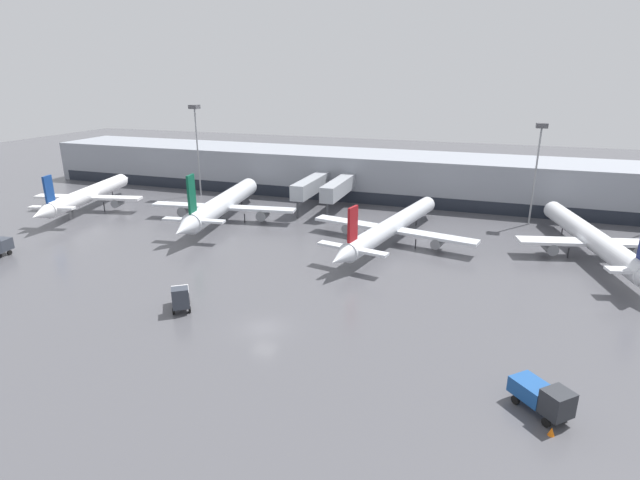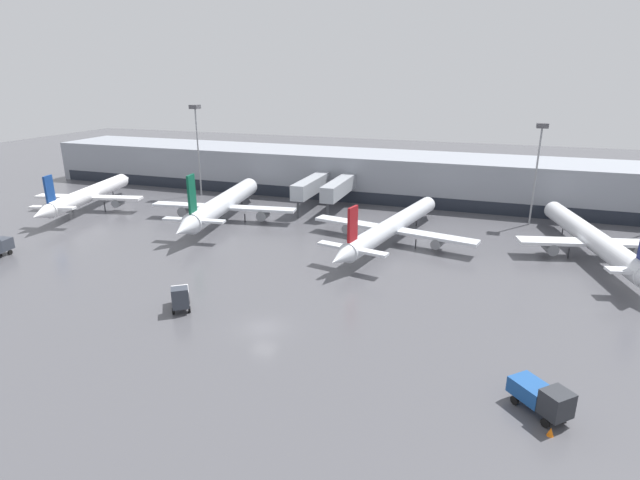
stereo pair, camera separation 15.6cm
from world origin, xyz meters
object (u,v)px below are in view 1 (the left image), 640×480
(service_truck_2, at_px, (180,297))
(apron_light_mast_1, at_px, (539,145))
(parked_jet_0, at_px, (592,239))
(parked_jet_3, at_px, (88,195))
(apron_light_mast_0, at_px, (196,125))
(traffic_cone_0, at_px, (552,431))
(parked_jet_2, at_px, (392,226))
(service_truck_1, at_px, (543,396))
(parked_jet_1, at_px, (223,204))

(service_truck_2, relative_size, apron_light_mast_1, 0.25)
(parked_jet_0, distance_m, parked_jet_3, 86.40)
(parked_jet_3, height_order, apron_light_mast_1, apron_light_mast_1)
(parked_jet_0, relative_size, apron_light_mast_0, 1.96)
(service_truck_2, height_order, apron_light_mast_0, apron_light_mast_0)
(service_truck_2, relative_size, traffic_cone_0, 6.44)
(parked_jet_2, bearing_deg, parked_jet_0, -72.20)
(parked_jet_0, relative_size, service_truck_1, 7.65)
(traffic_cone_0, bearing_deg, parked_jet_1, 140.26)
(parked_jet_2, height_order, parked_jet_3, parked_jet_3)
(parked_jet_1, xyz_separation_m, service_truck_2, (13.44, -33.10, -1.49))
(service_truck_1, distance_m, service_truck_2, 36.95)
(service_truck_1, relative_size, traffic_cone_0, 7.35)
(apron_light_mast_0, bearing_deg, traffic_cone_0, -41.64)
(parked_jet_2, distance_m, service_truck_2, 35.21)
(parked_jet_0, height_order, apron_light_mast_1, apron_light_mast_1)
(parked_jet_2, xyz_separation_m, apron_light_mast_1, (20.66, 17.70, 11.12))
(service_truck_1, xyz_separation_m, apron_light_mast_1, (1.64, 54.59, 12.24))
(parked_jet_2, relative_size, service_truck_1, 7.65)
(parked_jet_1, distance_m, traffic_cone_0, 65.59)
(apron_light_mast_1, bearing_deg, parked_jet_2, -139.40)
(parked_jet_2, relative_size, service_truck_2, 8.74)
(parked_jet_0, distance_m, apron_light_mast_1, 19.90)
(apron_light_mast_0, bearing_deg, parked_jet_3, -125.52)
(parked_jet_2, distance_m, parked_jet_3, 58.34)
(traffic_cone_0, bearing_deg, service_truck_1, 102.17)
(apron_light_mast_0, bearing_deg, apron_light_mast_1, -0.48)
(parked_jet_2, bearing_deg, parked_jet_3, 102.08)
(parked_jet_2, bearing_deg, apron_light_mast_0, 80.09)
(traffic_cone_0, distance_m, apron_light_mast_1, 58.67)
(parked_jet_0, xyz_separation_m, parked_jet_1, (-58.85, -0.33, 0.27))
(parked_jet_0, xyz_separation_m, traffic_cone_0, (-8.46, -42.23, -2.42))
(parked_jet_3, distance_m, service_truck_2, 51.12)
(parked_jet_1, height_order, parked_jet_3, parked_jet_1)
(service_truck_1, bearing_deg, apron_light_mast_1, 134.21)
(parked_jet_0, bearing_deg, traffic_cone_0, 154.48)
(parked_jet_1, height_order, apron_light_mast_0, apron_light_mast_0)
(parked_jet_1, relative_size, apron_light_mast_1, 2.12)
(parked_jet_1, xyz_separation_m, apron_light_mast_0, (-14.45, 15.76, 11.84))
(parked_jet_1, height_order, traffic_cone_0, parked_jet_1)
(parked_jet_1, bearing_deg, apron_light_mast_1, -81.86)
(service_truck_2, bearing_deg, parked_jet_1, 166.79)
(parked_jet_3, bearing_deg, parked_jet_1, -98.03)
(parked_jet_1, distance_m, apron_light_mast_1, 54.74)
(service_truck_1, bearing_deg, parked_jet_0, 123.15)
(parked_jet_0, xyz_separation_m, service_truck_2, (-45.41, -33.43, -1.21))
(service_truck_2, distance_m, traffic_cone_0, 38.01)
(traffic_cone_0, bearing_deg, parked_jet_2, 116.40)
(traffic_cone_0, bearing_deg, parked_jet_3, 153.19)
(traffic_cone_0, bearing_deg, parked_jet_0, 78.68)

